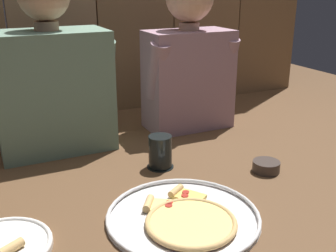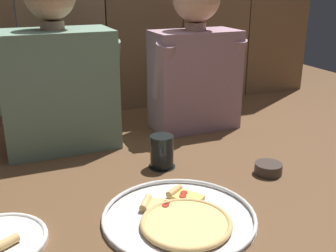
# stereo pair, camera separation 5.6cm
# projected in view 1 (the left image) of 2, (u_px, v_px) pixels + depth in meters

# --- Properties ---
(ground_plane) EXTENTS (3.20, 3.20, 0.00)m
(ground_plane) POSITION_uv_depth(u_px,v_px,m) (190.00, 195.00, 1.16)
(ground_plane) COLOR brown
(pizza_tray) EXTENTS (0.39, 0.39, 0.03)m
(pizza_tray) POSITION_uv_depth(u_px,v_px,m) (185.00, 217.00, 1.03)
(pizza_tray) COLOR silver
(pizza_tray) RESTS_ON ground
(dinner_plate) EXTENTS (0.23, 0.23, 0.03)m
(dinner_plate) POSITION_uv_depth(u_px,v_px,m) (0.00, 247.00, 0.92)
(dinner_plate) COLOR white
(dinner_plate) RESTS_ON ground
(drinking_glass) EXTENTS (0.09, 0.09, 0.11)m
(drinking_glass) POSITION_uv_depth(u_px,v_px,m) (160.00, 152.00, 1.32)
(drinking_glass) COLOR black
(drinking_glass) RESTS_ON ground
(dipping_bowl) EXTENTS (0.09, 0.09, 0.03)m
(dipping_bowl) POSITION_uv_depth(u_px,v_px,m) (266.00, 166.00, 1.30)
(dipping_bowl) COLOR #3D332D
(dipping_bowl) RESTS_ON ground
(diner_left) EXTENTS (0.43, 0.23, 0.63)m
(diner_left) POSITION_uv_depth(u_px,v_px,m) (51.00, 74.00, 1.40)
(diner_left) COLOR slate
(diner_left) RESTS_ON ground
(diner_right) EXTENTS (0.38, 0.20, 0.62)m
(diner_right) POSITION_uv_depth(u_px,v_px,m) (189.00, 55.00, 1.61)
(diner_right) COLOR gray
(diner_right) RESTS_ON ground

